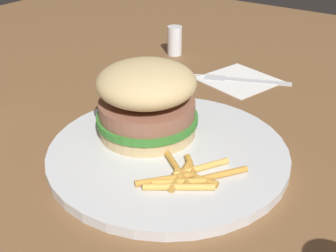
{
  "coord_description": "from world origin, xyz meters",
  "views": [
    {
      "loc": [
        0.34,
        0.26,
        0.28
      ],
      "look_at": [
        -0.02,
        0.01,
        0.04
      ],
      "focal_mm": 45.61,
      "sensor_mm": 36.0,
      "label": 1
    }
  ],
  "objects_px": {
    "fries_pile": "(187,175)",
    "plate": "(168,152)",
    "sandwich": "(147,99)",
    "salt_shaker": "(175,41)",
    "fork": "(238,78)",
    "napkin": "(239,80)"
  },
  "relations": [
    {
      "from": "fries_pile",
      "to": "napkin",
      "type": "height_order",
      "value": "fries_pile"
    },
    {
      "from": "fries_pile",
      "to": "plate",
      "type": "bearing_deg",
      "value": -126.27
    },
    {
      "from": "sandwich",
      "to": "plate",
      "type": "bearing_deg",
      "value": 69.38
    },
    {
      "from": "fork",
      "to": "salt_shaker",
      "type": "xyz_separation_m",
      "value": [
        -0.04,
        -0.16,
        0.02
      ]
    },
    {
      "from": "sandwich",
      "to": "salt_shaker",
      "type": "distance_m",
      "value": 0.33
    },
    {
      "from": "napkin",
      "to": "fork",
      "type": "xyz_separation_m",
      "value": [
        0.0,
        -0.0,
        0.0
      ]
    },
    {
      "from": "fries_pile",
      "to": "fork",
      "type": "height_order",
      "value": "fries_pile"
    },
    {
      "from": "fork",
      "to": "salt_shaker",
      "type": "bearing_deg",
      "value": -105.68
    },
    {
      "from": "fries_pile",
      "to": "fork",
      "type": "distance_m",
      "value": 0.31
    },
    {
      "from": "plate",
      "to": "fries_pile",
      "type": "relative_size",
      "value": 2.84
    },
    {
      "from": "napkin",
      "to": "fork",
      "type": "relative_size",
      "value": 0.66
    },
    {
      "from": "sandwich",
      "to": "fork",
      "type": "distance_m",
      "value": 0.25
    },
    {
      "from": "fries_pile",
      "to": "salt_shaker",
      "type": "height_order",
      "value": "salt_shaker"
    },
    {
      "from": "fries_pile",
      "to": "fork",
      "type": "bearing_deg",
      "value": -163.42
    },
    {
      "from": "napkin",
      "to": "salt_shaker",
      "type": "distance_m",
      "value": 0.17
    },
    {
      "from": "plate",
      "to": "salt_shaker",
      "type": "relative_size",
      "value": 5.23
    },
    {
      "from": "fries_pile",
      "to": "napkin",
      "type": "bearing_deg",
      "value": -163.72
    },
    {
      "from": "plate",
      "to": "fork",
      "type": "xyz_separation_m",
      "value": [
        -0.26,
        -0.04,
        -0.0
      ]
    },
    {
      "from": "sandwich",
      "to": "salt_shaker",
      "type": "xyz_separation_m",
      "value": [
        -0.29,
        -0.15,
        -0.03
      ]
    },
    {
      "from": "sandwich",
      "to": "napkin",
      "type": "relative_size",
      "value": 1.15
    },
    {
      "from": "sandwich",
      "to": "fork",
      "type": "bearing_deg",
      "value": 178.51
    },
    {
      "from": "napkin",
      "to": "salt_shaker",
      "type": "height_order",
      "value": "salt_shaker"
    }
  ]
}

